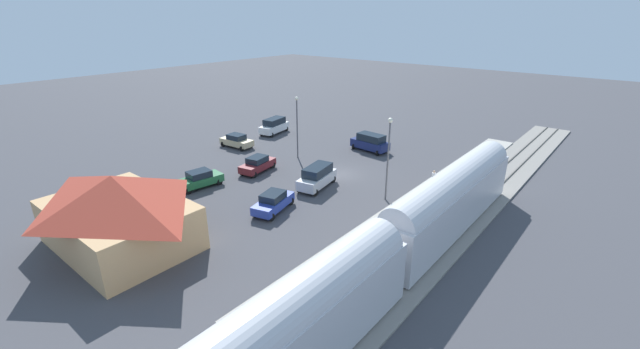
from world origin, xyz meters
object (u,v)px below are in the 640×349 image
at_px(station_building, 117,210).
at_px(light_pole_lot_center, 297,120).
at_px(passenger_train, 388,249).
at_px(sedan_tan, 237,141).
at_px(sedan_maroon, 258,164).
at_px(light_pole_near_platform, 389,150).
at_px(suv_silver, 317,176).
at_px(sedan_green, 200,179).
at_px(pedestrian_on_platform, 433,177).
at_px(suv_white, 274,126).
at_px(suv_navy, 370,142).
at_px(sedan_blue, 273,202).

height_order(station_building, light_pole_lot_center, light_pole_lot_center).
relative_size(passenger_train, sedan_tan, 8.31).
height_order(sedan_maroon, light_pole_lot_center, light_pole_lot_center).
distance_m(passenger_train, light_pole_near_platform, 13.52).
relative_size(suv_silver, light_pole_lot_center, 0.70).
distance_m(sedan_tan, light_pole_near_platform, 23.70).
distance_m(sedan_green, sedan_maroon, 6.74).
relative_size(pedestrian_on_platform, suv_white, 0.33).
xyz_separation_m(passenger_train, pedestrian_on_platform, (4.39, -16.49, -1.58)).
bearing_deg(suv_navy, suv_white, 7.26).
distance_m(pedestrian_on_platform, suv_white, 27.04).
distance_m(sedan_blue, suv_navy, 19.87).
bearing_deg(sedan_tan, station_building, 119.82).
bearing_deg(passenger_train, sedan_blue, -13.54).
relative_size(suv_silver, suv_navy, 1.03).
height_order(passenger_train, light_pole_near_platform, light_pole_near_platform).
distance_m(pedestrian_on_platform, sedan_blue, 15.99).
xyz_separation_m(pedestrian_on_platform, suv_navy, (11.42, -6.40, -0.13)).
distance_m(station_building, sedan_tan, 24.41).
relative_size(sedan_blue, light_pole_lot_center, 0.65).
bearing_deg(pedestrian_on_platform, suv_silver, 36.32).
xyz_separation_m(suv_navy, light_pole_near_platform, (-9.01, 11.39, 3.77)).
xyz_separation_m(sedan_tan, light_pole_lot_center, (-8.87, -2.04, 3.80)).
distance_m(passenger_train, pedestrian_on_platform, 17.14).
bearing_deg(sedan_maroon, passenger_train, 157.55).
xyz_separation_m(suv_white, light_pole_lot_center, (-9.82, 5.77, 3.53)).
bearing_deg(suv_navy, station_building, 85.94).
distance_m(sedan_green, sedan_tan, 13.16).
bearing_deg(sedan_blue, sedan_maroon, -34.69).
height_order(sedan_maroon, sedan_tan, same).
bearing_deg(pedestrian_on_platform, sedan_tan, 7.40).
height_order(suv_silver, light_pole_near_platform, light_pole_near_platform).
distance_m(passenger_train, suv_white, 37.50).
relative_size(sedan_maroon, light_pole_lot_center, 0.64).
xyz_separation_m(sedan_blue, suv_white, (17.79, -17.76, 0.27)).
bearing_deg(suv_white, pedestrian_on_platform, 170.50).
relative_size(sedan_tan, light_pole_near_platform, 0.59).
bearing_deg(sedan_maroon, light_pole_lot_center, -92.08).
bearing_deg(light_pole_near_platform, suv_silver, 14.82).
bearing_deg(sedan_tan, sedan_blue, 149.39).
distance_m(sedan_maroon, light_pole_near_platform, 15.43).
distance_m(sedan_blue, sedan_tan, 19.56).
distance_m(suv_white, suv_navy, 15.36).
bearing_deg(light_pole_lot_center, suv_navy, -125.09).
bearing_deg(suv_navy, sedan_green, 71.49).
xyz_separation_m(sedan_maroon, suv_navy, (-5.65, -14.03, 0.27)).
bearing_deg(station_building, suv_navy, -94.06).
xyz_separation_m(sedan_blue, sedan_maroon, (8.19, -5.67, 0.00)).
distance_m(station_building, light_pole_lot_center, 23.43).
relative_size(station_building, pedestrian_on_platform, 6.87).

